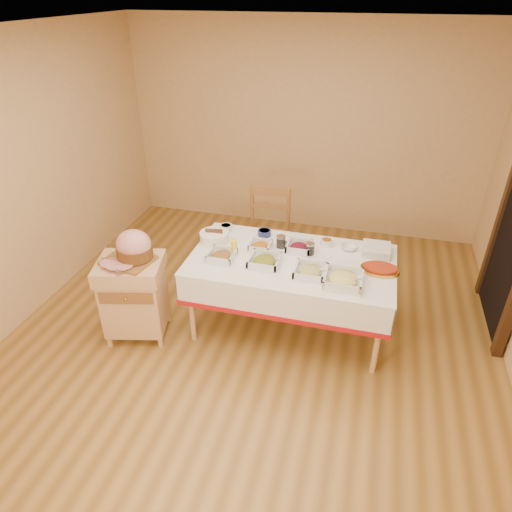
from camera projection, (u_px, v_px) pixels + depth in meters
The scene contains 22 objects.
room_shell at pixel (250, 215), 3.61m from camera, with size 5.00×5.00×5.00m.
dining_table at pixel (291, 274), 4.15m from camera, with size 1.82×1.02×0.76m.
butcher_cart at pixel (134, 294), 4.14m from camera, with size 0.66×0.59×0.80m.
dining_chair at pixel (268, 235), 4.94m from camera, with size 0.50×0.48×1.03m.
ham_on_board at pixel (133, 248), 3.92m from camera, with size 0.44×0.42×0.29m.
serving_dish_a at pixel (222, 256), 4.06m from camera, with size 0.24×0.23×0.10m.
serving_dish_b at pixel (265, 261), 3.98m from camera, with size 0.26×0.26×0.11m.
serving_dish_c at pixel (310, 271), 3.84m from camera, with size 0.26×0.26×0.11m.
serving_dish_d at pixel (343, 279), 3.73m from camera, with size 0.31×0.31×0.12m.
serving_dish_e at pixel (260, 246), 4.22m from camera, with size 0.20×0.19×0.09m.
serving_dish_f at pixel (299, 247), 4.19m from camera, with size 0.23×0.22×0.11m.
small_bowl_left at pixel (226, 227), 4.53m from camera, with size 0.12×0.12×0.06m.
small_bowl_mid at pixel (264, 232), 4.44m from camera, with size 0.13×0.13×0.05m.
small_bowl_right at pixel (327, 242), 4.28m from camera, with size 0.11×0.11×0.06m.
bowl_white_imported at pixel (287, 239), 4.36m from camera, with size 0.16×0.16×0.04m, color silver.
bowl_small_imported at pixel (349, 247), 4.21m from camera, with size 0.15×0.15×0.05m, color silver.
preserve_jar_left at pixel (281, 242), 4.23m from camera, with size 0.09×0.09×0.12m.
preserve_jar_right at pixel (310, 249), 4.12m from camera, with size 0.09×0.09×0.11m.
mustard_bottle at pixel (234, 246), 4.11m from camera, with size 0.06×0.06×0.17m.
bread_basket at pixel (214, 237), 4.32m from camera, with size 0.27×0.27×0.12m.
plate_stack at pixel (376, 250), 4.14m from camera, with size 0.25×0.25×0.07m.
brass_platter at pixel (380, 269), 3.89m from camera, with size 0.33×0.24×0.04m.
Camera 1 is at (0.89, -3.14, 2.88)m, focal length 32.00 mm.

